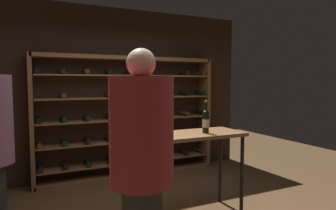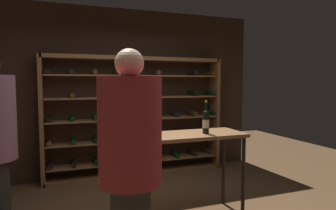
{
  "view_description": "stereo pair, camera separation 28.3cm",
  "coord_description": "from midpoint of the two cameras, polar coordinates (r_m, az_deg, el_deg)",
  "views": [
    {
      "loc": [
        -1.29,
        -2.85,
        1.58
      ],
      "look_at": [
        0.15,
        0.22,
        1.32
      ],
      "focal_mm": 31.32,
      "sensor_mm": 36.0,
      "label": 1
    },
    {
      "loc": [
        -1.02,
        -2.96,
        1.58
      ],
      "look_at": [
        0.15,
        0.22,
        1.32
      ],
      "focal_mm": 31.32,
      "sensor_mm": 36.0,
      "label": 2
    }
  ],
  "objects": [
    {
      "name": "wine_glass_stemmed_right",
      "position": [
        3.01,
        -5.39,
        -4.98
      ],
      "size": [
        0.09,
        0.09,
        0.13
      ],
      "color": "silver",
      "rests_on": "tasting_table"
    },
    {
      "name": "wine_bottle_black_capsule",
      "position": [
        3.41,
        5.01,
        -3.12
      ],
      "size": [
        0.08,
        0.08,
        0.38
      ],
      "color": "black",
      "rests_on": "tasting_table"
    },
    {
      "name": "back_wall",
      "position": [
        5.12,
        -11.95,
        2.4
      ],
      "size": [
        4.81,
        0.1,
        2.83
      ],
      "primitive_type": "cube",
      "color": "#332319",
      "rests_on": "ground"
    },
    {
      "name": "tasting_table",
      "position": [
        3.39,
        0.93,
        -7.58
      ],
      "size": [
        1.4,
        0.54,
        1.0
      ],
      "color": "brown",
      "rests_on": "ground"
    },
    {
      "name": "wine_rack",
      "position": [
        4.99,
        -9.2,
        -2.45
      ],
      "size": [
        3.04,
        0.32,
        2.02
      ],
      "color": "brown",
      "rests_on": "ground"
    },
    {
      "name": "person_guest_khaki",
      "position": [
        2.36,
        -8.62,
        -9.84
      ],
      "size": [
        0.5,
        0.5,
        1.85
      ],
      "rotation": [
        0.0,
        0.0,
        3.01
      ],
      "color": "#2D2D2D",
      "rests_on": "ground"
    },
    {
      "name": "wine_bottle_green_slim",
      "position": [
        3.18,
        -5.51,
        -3.68
      ],
      "size": [
        0.08,
        0.08,
        0.38
      ],
      "color": "black",
      "rests_on": "tasting_table"
    }
  ]
}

